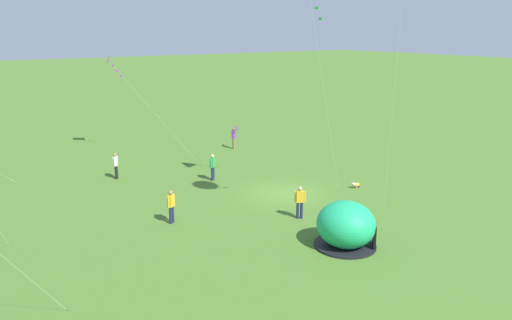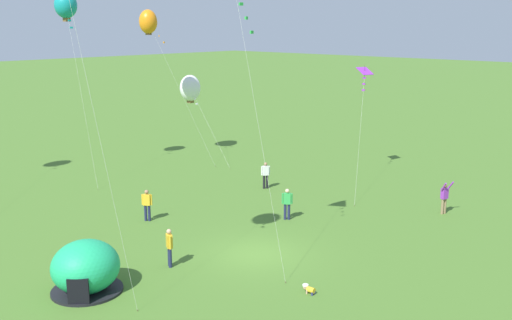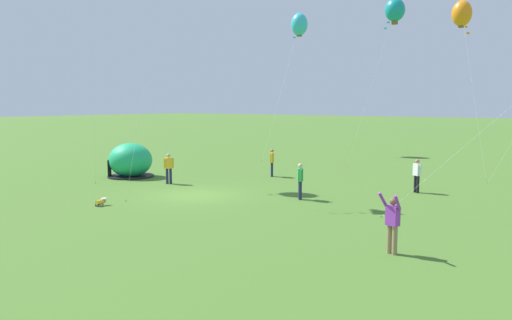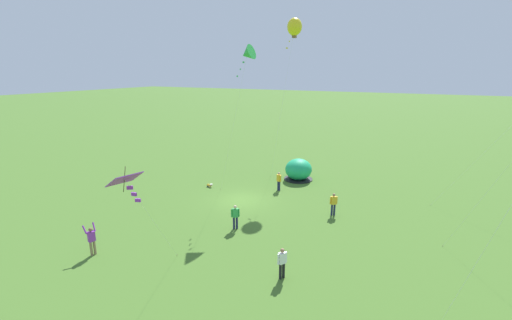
{
  "view_description": "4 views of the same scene",
  "coord_description": "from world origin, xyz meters",
  "px_view_note": "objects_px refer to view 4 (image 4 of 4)",
  "views": [
    {
      "loc": [
        -22.32,
        17.35,
        9.54
      ],
      "look_at": [
        0.54,
        1.69,
        2.21
      ],
      "focal_mm": 35.0,
      "sensor_mm": 36.0,
      "label": 1
    },
    {
      "loc": [
        -19.0,
        -17.58,
        10.37
      ],
      "look_at": [
        2.78,
        2.55,
        3.59
      ],
      "focal_mm": 42.0,
      "sensor_mm": 36.0,
      "label": 2
    },
    {
      "loc": [
        16.8,
        -17.91,
        4.54
      ],
      "look_at": [
        2.3,
        2.07,
        1.72
      ],
      "focal_mm": 35.0,
      "sensor_mm": 36.0,
      "label": 3
    },
    {
      "loc": [
        23.32,
        13.05,
        10.55
      ],
      "look_at": [
        0.43,
        1.52,
        3.77
      ],
      "focal_mm": 24.0,
      "sensor_mm": 36.0,
      "label": 4
    }
  ],
  "objects_px": {
    "popup_tent": "(298,170)",
    "kite_green": "(247,54)",
    "toddler_crawling": "(210,185)",
    "kite_yellow": "(295,27)",
    "kite_purple": "(128,184)",
    "person_near_tent": "(282,262)",
    "person_far_back": "(333,203)",
    "person_with_toddler": "(235,216)",
    "person_flying_kite": "(92,239)",
    "person_strolling": "(279,180)"
  },
  "relations": [
    {
      "from": "popup_tent",
      "to": "person_flying_kite",
      "type": "height_order",
      "value": "popup_tent"
    },
    {
      "from": "person_flying_kite",
      "to": "kite_yellow",
      "type": "height_order",
      "value": "kite_yellow"
    },
    {
      "from": "person_strolling",
      "to": "kite_purple",
      "type": "relative_size",
      "value": 0.23
    },
    {
      "from": "person_flying_kite",
      "to": "kite_yellow",
      "type": "bearing_deg",
      "value": 167.2
    },
    {
      "from": "person_flying_kite",
      "to": "person_far_back",
      "type": "distance_m",
      "value": 16.35
    },
    {
      "from": "person_near_tent",
      "to": "person_with_toddler",
      "type": "distance_m",
      "value": 6.36
    },
    {
      "from": "toddler_crawling",
      "to": "person_far_back",
      "type": "distance_m",
      "value": 11.93
    },
    {
      "from": "kite_purple",
      "to": "kite_green",
      "type": "relative_size",
      "value": 0.61
    },
    {
      "from": "popup_tent",
      "to": "person_far_back",
      "type": "distance_m",
      "value": 8.75
    },
    {
      "from": "popup_tent",
      "to": "kite_green",
      "type": "distance_m",
      "value": 12.55
    },
    {
      "from": "person_with_toddler",
      "to": "kite_green",
      "type": "bearing_deg",
      "value": -159.38
    },
    {
      "from": "person_strolling",
      "to": "kite_green",
      "type": "xyz_separation_m",
      "value": [
        2.14,
        -1.99,
        10.79
      ]
    },
    {
      "from": "person_strolling",
      "to": "person_with_toddler",
      "type": "bearing_deg",
      "value": 2.51
    },
    {
      "from": "popup_tent",
      "to": "kite_green",
      "type": "relative_size",
      "value": 0.22
    },
    {
      "from": "person_near_tent",
      "to": "kite_yellow",
      "type": "relative_size",
      "value": 0.11
    },
    {
      "from": "person_flying_kite",
      "to": "person_with_toddler",
      "type": "relative_size",
      "value": 1.1
    },
    {
      "from": "popup_tent",
      "to": "toddler_crawling",
      "type": "relative_size",
      "value": 5.13
    },
    {
      "from": "kite_yellow",
      "to": "person_with_toddler",
      "type": "bearing_deg",
      "value": 5.06
    },
    {
      "from": "person_strolling",
      "to": "person_near_tent",
      "type": "distance_m",
      "value": 13.42
    },
    {
      "from": "kite_green",
      "to": "person_flying_kite",
      "type": "bearing_deg",
      "value": -14.81
    },
    {
      "from": "person_near_tent",
      "to": "kite_purple",
      "type": "distance_m",
      "value": 9.69
    },
    {
      "from": "kite_yellow",
      "to": "person_flying_kite",
      "type": "bearing_deg",
      "value": -12.8
    },
    {
      "from": "person_strolling",
      "to": "person_near_tent",
      "type": "relative_size",
      "value": 1.0
    },
    {
      "from": "person_near_tent",
      "to": "person_strolling",
      "type": "bearing_deg",
      "value": -156.25
    },
    {
      "from": "toddler_crawling",
      "to": "person_with_toddler",
      "type": "height_order",
      "value": "person_with_toddler"
    },
    {
      "from": "person_flying_kite",
      "to": "person_far_back",
      "type": "height_order",
      "value": "person_flying_kite"
    },
    {
      "from": "popup_tent",
      "to": "person_near_tent",
      "type": "bearing_deg",
      "value": 17.05
    },
    {
      "from": "person_strolling",
      "to": "person_flying_kite",
      "type": "height_order",
      "value": "person_flying_kite"
    },
    {
      "from": "toddler_crawling",
      "to": "kite_purple",
      "type": "relative_size",
      "value": 0.07
    },
    {
      "from": "person_near_tent",
      "to": "kite_yellow",
      "type": "distance_m",
      "value": 22.84
    },
    {
      "from": "person_with_toddler",
      "to": "kite_purple",
      "type": "distance_m",
      "value": 12.8
    },
    {
      "from": "person_strolling",
      "to": "kite_yellow",
      "type": "distance_m",
      "value": 14.4
    },
    {
      "from": "person_near_tent",
      "to": "person_far_back",
      "type": "relative_size",
      "value": 1.0
    },
    {
      "from": "popup_tent",
      "to": "kite_purple",
      "type": "height_order",
      "value": "kite_purple"
    },
    {
      "from": "person_strolling",
      "to": "person_near_tent",
      "type": "height_order",
      "value": "same"
    },
    {
      "from": "toddler_crawling",
      "to": "kite_yellow",
      "type": "relative_size",
      "value": 0.04
    },
    {
      "from": "person_near_tent",
      "to": "kite_green",
      "type": "bearing_deg",
      "value": -143.9
    },
    {
      "from": "person_strolling",
      "to": "person_far_back",
      "type": "relative_size",
      "value": 1.0
    },
    {
      "from": "popup_tent",
      "to": "kite_purple",
      "type": "xyz_separation_m",
      "value": [
        23.27,
        2.39,
        5.98
      ]
    },
    {
      "from": "person_near_tent",
      "to": "person_far_back",
      "type": "xyz_separation_m",
      "value": [
        -9.13,
        0.33,
        0.0
      ]
    },
    {
      "from": "person_near_tent",
      "to": "person_with_toddler",
      "type": "bearing_deg",
      "value": -127.58
    },
    {
      "from": "person_with_toddler",
      "to": "person_far_back",
      "type": "relative_size",
      "value": 1.0
    },
    {
      "from": "person_with_toddler",
      "to": "person_near_tent",
      "type": "bearing_deg",
      "value": 52.42
    },
    {
      "from": "person_near_tent",
      "to": "person_with_toddler",
      "type": "height_order",
      "value": "same"
    },
    {
      "from": "toddler_crawling",
      "to": "kite_purple",
      "type": "bearing_deg",
      "value": 27.2
    },
    {
      "from": "person_strolling",
      "to": "toddler_crawling",
      "type": "bearing_deg",
      "value": -71.79
    },
    {
      "from": "person_near_tent",
      "to": "person_flying_kite",
      "type": "height_order",
      "value": "person_flying_kite"
    },
    {
      "from": "person_far_back",
      "to": "kite_purple",
      "type": "xyz_separation_m",
      "value": [
        16.28,
        -2.89,
        6.02
      ]
    },
    {
      "from": "person_far_back",
      "to": "kite_purple",
      "type": "relative_size",
      "value": 0.23
    },
    {
      "from": "kite_green",
      "to": "person_with_toddler",
      "type": "bearing_deg",
      "value": 20.62
    }
  ]
}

